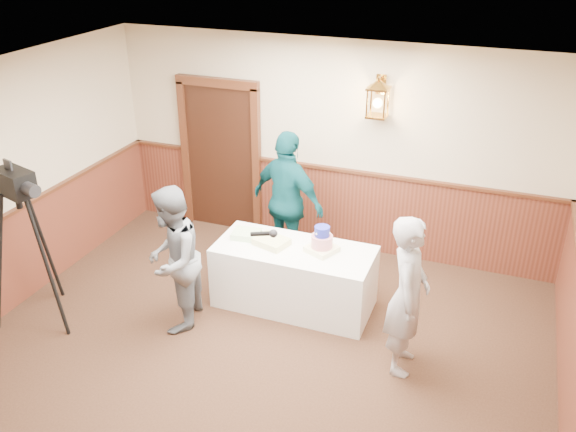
# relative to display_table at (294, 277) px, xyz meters

# --- Properties ---
(ground) EXTENTS (7.00, 7.00, 0.00)m
(ground) POSITION_rel_display_table_xyz_m (-0.07, -1.90, -0.38)
(ground) COLOR #331E13
(ground) RESTS_ON ground
(room_shell) EXTENTS (6.02, 7.02, 2.81)m
(room_shell) POSITION_rel_display_table_xyz_m (-0.12, -1.45, 1.15)
(room_shell) COLOR beige
(room_shell) RESTS_ON ground
(display_table) EXTENTS (1.80, 0.80, 0.75)m
(display_table) POSITION_rel_display_table_xyz_m (0.00, 0.00, 0.00)
(display_table) COLOR white
(display_table) RESTS_ON ground
(tiered_cake) EXTENTS (0.40, 0.40, 0.31)m
(tiered_cake) POSITION_rel_display_table_xyz_m (0.31, 0.05, 0.50)
(tiered_cake) COLOR #FCF7BC
(tiered_cake) RESTS_ON display_table
(sheet_cake_yellow) EXTENTS (0.43, 0.37, 0.08)m
(sheet_cake_yellow) POSITION_rel_display_table_xyz_m (-0.27, -0.01, 0.41)
(sheet_cake_yellow) COLOR #D3CF7E
(sheet_cake_yellow) RESTS_ON display_table
(sheet_cake_green) EXTENTS (0.35, 0.29, 0.07)m
(sheet_cake_green) POSITION_rel_display_table_xyz_m (-0.61, 0.05, 0.41)
(sheet_cake_green) COLOR #B9ECA7
(sheet_cake_green) RESTS_ON display_table
(interviewer) EXTENTS (1.56, 0.92, 1.65)m
(interviewer) POSITION_rel_display_table_xyz_m (-1.08, -0.82, 0.45)
(interviewer) COLOR slate
(interviewer) RESTS_ON ground
(baker) EXTENTS (0.46, 0.65, 1.68)m
(baker) POSITION_rel_display_table_xyz_m (1.39, -0.63, 0.46)
(baker) COLOR #A1A0A5
(baker) RESTS_ON ground
(assistant_p) EXTENTS (1.16, 0.78, 1.83)m
(assistant_p) POSITION_rel_display_table_xyz_m (-0.38, 0.80, 0.54)
(assistant_p) COLOR #0B434A
(assistant_p) RESTS_ON ground
(tv_camera_rig) EXTENTS (0.71, 0.66, 1.81)m
(tv_camera_rig) POSITION_rel_display_table_xyz_m (-2.57, -1.28, 0.44)
(tv_camera_rig) COLOR black
(tv_camera_rig) RESTS_ON ground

